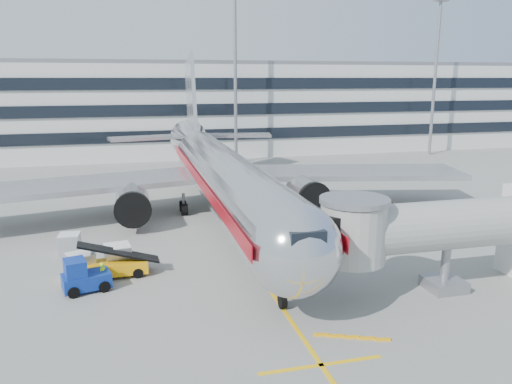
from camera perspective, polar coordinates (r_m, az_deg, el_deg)
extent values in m
plane|color=gray|center=(36.43, -0.74, -7.77)|extent=(180.00, 180.00, 0.00)
cube|color=yellow|center=(45.71, -3.70, -3.46)|extent=(0.25, 70.00, 0.01)
cube|color=yellow|center=(24.39, 7.46, -19.02)|extent=(6.00, 0.25, 0.01)
cylinder|color=silver|center=(42.79, -3.28, 1.20)|extent=(5.00, 36.00, 5.00)
sphere|color=silver|center=(25.96, 4.46, -6.62)|extent=(5.00, 5.00, 5.00)
cone|color=silver|center=(65.13, -7.21, 5.69)|extent=(5.00, 10.00, 5.00)
cube|color=black|center=(24.26, 5.64, -5.25)|extent=(1.80, 1.20, 0.90)
cube|color=#B7B7BC|center=(52.00, 9.74, 2.23)|extent=(24.95, 12.07, 0.50)
cube|color=#B7B7BC|center=(47.85, -20.05, 0.71)|extent=(24.95, 12.07, 0.50)
cylinder|color=#99999E|center=(47.22, 5.85, -0.21)|extent=(3.00, 4.20, 3.00)
cylinder|color=#99999E|center=(44.43, -13.93, -1.37)|extent=(3.00, 4.20, 3.00)
cylinder|color=black|center=(45.40, 6.71, -0.77)|extent=(3.10, 0.50, 3.10)
cylinder|color=black|center=(42.50, -13.89, -2.01)|extent=(3.10, 0.50, 3.10)
cube|color=#B7B7BC|center=(65.23, -7.38, 9.58)|extent=(0.45, 9.39, 13.72)
cube|color=#B7B7BC|center=(66.93, -2.63, 6.49)|extent=(10.41, 4.94, 0.35)
cube|color=#B7B7BC|center=(65.61, -12.13, 6.09)|extent=(10.41, 4.94, 0.35)
cylinder|color=gray|center=(28.96, 3.05, -11.51)|extent=(0.24, 0.24, 1.80)
cylinder|color=black|center=(29.14, 3.04, -12.32)|extent=(0.35, 0.90, 0.90)
cylinder|color=gray|center=(49.87, -0.95, -0.86)|extent=(0.30, 0.30, 2.00)
cylinder|color=gray|center=(48.84, -8.28, -1.29)|extent=(0.30, 0.30, 2.00)
cube|color=#9D0B15|center=(43.27, -0.01, 1.76)|extent=(0.06, 38.00, 0.90)
cube|color=#9D0B15|center=(42.33, -6.63, 1.42)|extent=(0.06, 38.00, 0.90)
cylinder|color=#A8A8A3|center=(32.38, 21.20, -3.51)|extent=(13.00, 3.00, 3.00)
cylinder|color=#A8A8A3|center=(29.24, 11.04, -4.57)|extent=(3.80, 3.80, 3.40)
cylinder|color=gray|center=(28.74, 11.20, -0.95)|extent=(4.00, 4.00, 0.30)
cube|color=black|center=(28.72, 8.68, -4.80)|extent=(1.40, 2.60, 2.60)
cylinder|color=gray|center=(33.17, 20.83, -7.83)|extent=(0.56, 0.56, 3.20)
cube|color=gray|center=(33.61, 20.66, -9.82)|extent=(2.20, 2.20, 0.70)
cylinder|color=black|center=(33.12, 19.36, -10.06)|extent=(0.35, 0.70, 0.70)
cylinder|color=black|center=(34.11, 21.92, -9.59)|extent=(0.35, 0.70, 0.70)
cube|color=silver|center=(91.64, -9.43, 9.38)|extent=(150.00, 24.00, 15.00)
cube|color=black|center=(79.93, -8.56, 6.39)|extent=(150.00, 0.30, 1.80)
cube|color=black|center=(79.59, -8.65, 9.26)|extent=(150.00, 0.30, 1.80)
cube|color=black|center=(79.44, -8.75, 12.13)|extent=(150.00, 0.30, 1.80)
cube|color=gray|center=(91.52, -9.61, 14.25)|extent=(150.00, 24.00, 0.60)
cylinder|color=gray|center=(76.82, -2.37, 12.62)|extent=(0.50, 0.50, 25.00)
cylinder|color=gray|center=(90.24, 19.75, 11.93)|extent=(0.50, 0.50, 25.00)
cube|color=#FFA90A|center=(34.72, -16.42, -8.30)|extent=(5.00, 2.04, 0.78)
cube|color=black|center=(34.38, -16.53, -6.73)|extent=(5.22, 1.49, 1.71)
cylinder|color=black|center=(35.60, -19.33, -8.46)|extent=(0.69, 0.35, 0.67)
cylinder|color=black|center=(34.14, -19.40, -9.39)|extent=(0.69, 0.35, 0.67)
cylinder|color=black|center=(35.59, -13.52, -8.07)|extent=(0.69, 0.35, 0.67)
cylinder|color=black|center=(34.13, -13.33, -8.99)|extent=(0.69, 0.35, 0.67)
cube|color=navy|center=(32.97, -18.80, -9.55)|extent=(3.12, 2.24, 0.90)
cube|color=navy|center=(32.57, -19.97, -8.22)|extent=(1.54, 1.75, 1.10)
cube|color=black|center=(32.45, -20.02, -7.64)|extent=(1.39, 1.53, 0.10)
cylinder|color=black|center=(33.67, -20.52, -9.77)|extent=(0.75, 0.46, 0.70)
cylinder|color=black|center=(32.28, -20.13, -10.73)|extent=(0.75, 0.46, 0.70)
cylinder|color=black|center=(33.91, -17.47, -9.37)|extent=(0.75, 0.46, 0.70)
cylinder|color=black|center=(32.53, -16.94, -10.30)|extent=(0.75, 0.46, 0.70)
cube|color=#B6B9BE|center=(35.14, -19.35, -7.94)|extent=(2.02, 2.02, 1.59)
cube|color=white|center=(34.87, -19.45, -6.69)|extent=(2.02, 2.02, 0.06)
cube|color=#B6B9BE|center=(39.83, -20.50, -5.62)|extent=(1.57, 1.57, 1.53)
cube|color=white|center=(39.60, -20.59, -4.55)|extent=(1.57, 1.57, 0.06)
cube|color=#B6B9BE|center=(35.60, -15.51, -7.27)|extent=(1.92, 1.92, 1.74)
cube|color=white|center=(35.31, -15.60, -5.91)|extent=(1.92, 1.92, 0.07)
imported|color=#ADFF1A|center=(33.15, -17.06, -9.04)|extent=(0.67, 0.68, 1.59)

